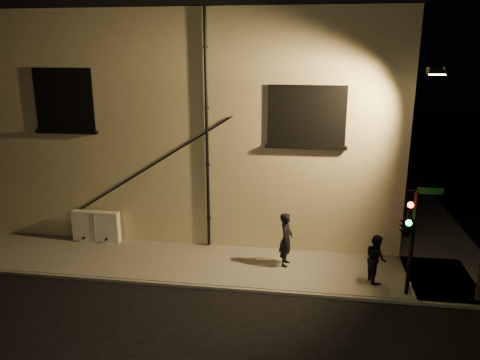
% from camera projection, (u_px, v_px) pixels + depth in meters
% --- Properties ---
extents(ground, '(90.00, 90.00, 0.00)m').
position_uv_depth(ground, '(247.00, 291.00, 14.29)').
color(ground, black).
extents(sidewalk, '(21.00, 16.00, 0.12)m').
position_uv_depth(sidewalk, '(293.00, 236.00, 18.28)').
color(sidewalk, slate).
rests_on(sidewalk, ground).
extents(building, '(16.20, 12.23, 8.80)m').
position_uv_depth(building, '(210.00, 109.00, 22.10)').
color(building, beige).
rests_on(building, ground).
extents(utility_cabinet, '(1.80, 0.30, 1.19)m').
position_uv_depth(utility_cabinet, '(96.00, 226.00, 17.54)').
color(utility_cabinet, white).
rests_on(utility_cabinet, sidewalk).
extents(pedestrian_a, '(0.53, 0.72, 1.83)m').
position_uv_depth(pedestrian_a, '(286.00, 239.00, 15.52)').
color(pedestrian_a, black).
rests_on(pedestrian_a, sidewalk).
extents(pedestrian_b, '(0.75, 0.87, 1.53)m').
position_uv_depth(pedestrian_b, '(376.00, 258.00, 14.46)').
color(pedestrian_b, black).
rests_on(pedestrian_b, sidewalk).
extents(traffic_signal, '(1.18, 1.92, 3.30)m').
position_uv_depth(traffic_signal, '(407.00, 225.00, 13.21)').
color(traffic_signal, black).
rests_on(traffic_signal, sidewalk).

